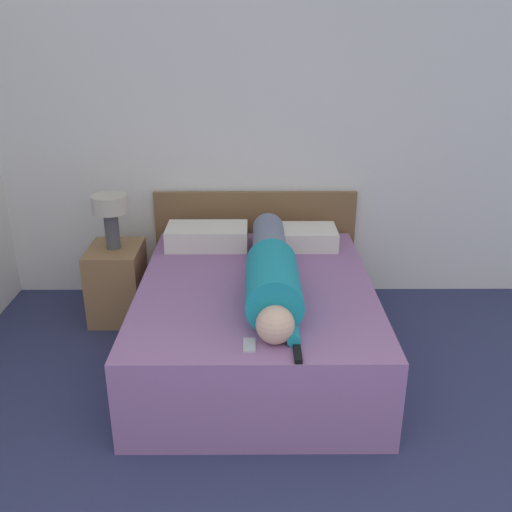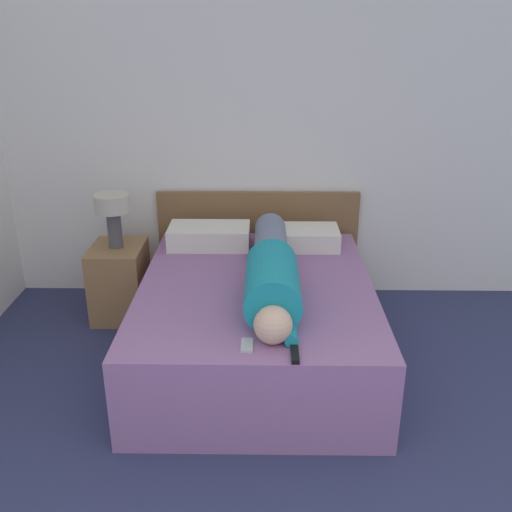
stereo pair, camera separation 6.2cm
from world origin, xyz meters
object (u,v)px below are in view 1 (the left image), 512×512
cell_phone (249,345)px  nightstand (117,282)px  table_lamp (110,211)px  pillow_near_headboard (207,236)px  pillow_second (298,237)px  tv_remote (298,354)px  person_lying (272,271)px  bed (256,321)px

cell_phone → nightstand: bearing=126.4°
table_lamp → cell_phone: (1.01, -1.38, -0.29)m
pillow_near_headboard → pillow_second: pillow_near_headboard is taller
nightstand → tv_remote: (1.26, -1.48, 0.28)m
person_lying → pillow_near_headboard: 0.92m
nightstand → table_lamp: (0.00, 0.00, 0.57)m
nightstand → table_lamp: bearing=0.0°
pillow_near_headboard → tv_remote: pillow_near_headboard is taller
pillow_second → bed: bearing=-115.4°
bed → pillow_near_headboard: pillow_near_headboard is taller
pillow_near_headboard → bed: bearing=-61.7°
nightstand → table_lamp: size_ratio=1.40×
bed → table_lamp: bearing=150.0°
bed → tv_remote: size_ratio=12.68×
person_lying → pillow_near_headboard: bearing=120.2°
nightstand → person_lying: (1.15, -0.72, 0.41)m
bed → pillow_near_headboard: bearing=118.3°
nightstand → pillow_second: 1.42m
person_lying → tv_remote: 0.77m
person_lying → pillow_second: bearing=74.3°
pillow_near_headboard → pillow_second: 0.68m
tv_remote → table_lamp: bearing=130.4°
table_lamp → person_lying: size_ratio=0.25×
table_lamp → tv_remote: bearing=-49.6°
tv_remote → pillow_second: bearing=85.8°
person_lying → cell_phone: 0.68m
pillow_second → cell_phone: size_ratio=4.40×
tv_remote → cell_phone: tv_remote is taller
pillow_near_headboard → cell_phone: size_ratio=4.63×
person_lying → pillow_near_headboard: size_ratio=2.65×
nightstand → person_lying: bearing=-32.2°
nightstand → table_lamp: table_lamp is taller
table_lamp → person_lying: table_lamp is taller
nightstand → table_lamp: 0.57m
pillow_second → tv_remote: pillow_second is taller
tv_remote → cell_phone: bearing=157.8°
pillow_second → table_lamp: bearing=-177.3°
nightstand → pillow_near_headboard: 0.78m
tv_remote → cell_phone: size_ratio=1.15×
bed → person_lying: 0.44m
person_lying → cell_phone: (-0.14, -0.65, -0.13)m
person_lying → pillow_second: 0.82m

